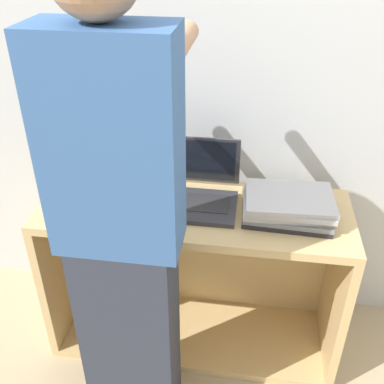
# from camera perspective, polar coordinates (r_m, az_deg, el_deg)

# --- Properties ---
(ground_plane) EXTENTS (12.00, 12.00, 0.00)m
(ground_plane) POSITION_cam_1_polar(r_m,az_deg,el_deg) (2.21, -0.67, -21.98)
(ground_plane) COLOR tan
(wall_back) EXTENTS (8.00, 0.05, 2.40)m
(wall_back) POSITION_cam_1_polar(r_m,az_deg,el_deg) (1.97, 1.81, 14.46)
(wall_back) COLOR silver
(wall_back) RESTS_ON ground_plane
(cart) EXTENTS (1.29, 0.47, 0.75)m
(cart) POSITION_cam_1_polar(r_m,az_deg,el_deg) (2.14, 0.55, -9.43)
(cart) COLOR tan
(cart) RESTS_ON ground_plane
(laptop_open) EXTENTS (0.34, 0.32, 0.26)m
(laptop_open) POSITION_cam_1_polar(r_m,az_deg,el_deg) (1.87, 0.55, 0.24)
(laptop_open) COLOR #333338
(laptop_open) RESTS_ON cart
(laptop_stack_left) EXTENTS (0.36, 0.27, 0.06)m
(laptop_stack_left) POSITION_cam_1_polar(r_m,az_deg,el_deg) (1.92, -10.87, -0.40)
(laptop_stack_left) COLOR gray
(laptop_stack_left) RESTS_ON cart
(laptop_stack_right) EXTENTS (0.36, 0.27, 0.09)m
(laptop_stack_right) POSITION_cam_1_polar(r_m,az_deg,el_deg) (1.82, 12.13, -1.72)
(laptop_stack_right) COLOR #232326
(laptop_stack_right) RESTS_ON cart
(person) EXTENTS (0.40, 0.54, 1.79)m
(person) POSITION_cam_1_polar(r_m,az_deg,el_deg) (1.48, -8.98, -4.80)
(person) COLOR #2D3342
(person) RESTS_ON ground_plane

